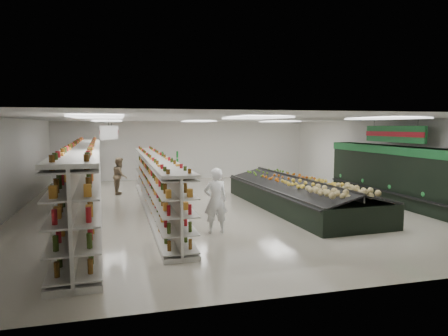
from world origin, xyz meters
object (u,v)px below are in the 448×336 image
object	(u,v)px
shopper_main	(216,201)
shopper_background	(120,176)
soda_endcap	(168,169)
gondola_left	(85,184)
gondola_center	(156,186)
produce_island	(298,194)

from	to	relation	value
shopper_main	shopper_background	size ratio (longest dim) A/B	1.14
soda_endcap	gondola_left	bearing A→B (deg)	-117.01
gondola_left	shopper_main	bearing A→B (deg)	-44.19
gondola_left	shopper_main	size ratio (longest dim) A/B	7.37
gondola_center	shopper_background	xyz separation A→B (m)	(-1.21, 3.98, -0.07)
gondola_center	soda_endcap	bearing A→B (deg)	79.50
shopper_background	produce_island	bearing A→B (deg)	-122.57
soda_endcap	gondola_center	bearing A→B (deg)	-99.79
gondola_center	shopper_main	distance (m)	3.53
gondola_left	shopper_background	size ratio (longest dim) A/B	8.36
soda_endcap	shopper_main	distance (m)	10.15
soda_endcap	shopper_main	xyz separation A→B (m)	(0.14, -10.14, 0.18)
gondola_left	soda_endcap	xyz separation A→B (m)	(3.52, 6.90, -0.33)
soda_endcap	shopper_main	size ratio (longest dim) A/B	0.83
soda_endcap	produce_island	bearing A→B (deg)	-63.29
gondola_center	gondola_left	bearing A→B (deg)	-179.95
gondola_center	shopper_background	bearing A→B (deg)	106.23
gondola_left	produce_island	xyz separation A→B (m)	(7.33, -0.68, -0.55)
gondola_center	produce_island	distance (m)	5.06
gondola_center	produce_island	world-z (taller)	gondola_center
gondola_left	soda_endcap	distance (m)	7.75
shopper_main	shopper_background	world-z (taller)	shopper_main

